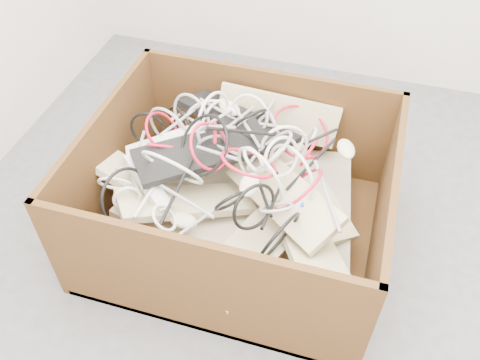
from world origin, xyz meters
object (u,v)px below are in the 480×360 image
(power_strip_right, at_px, (148,183))
(vga_plug, at_px, (308,206))
(cardboard_box, at_px, (235,211))
(power_strip_left, at_px, (167,142))

(power_strip_right, distance_m, vga_plug, 0.58)
(power_strip_right, relative_size, vga_plug, 6.13)
(cardboard_box, bearing_deg, power_strip_left, 167.97)
(power_strip_right, bearing_deg, power_strip_left, 130.91)
(cardboard_box, bearing_deg, power_strip_right, -153.54)
(power_strip_left, bearing_deg, power_strip_right, -114.55)
(cardboard_box, bearing_deg, vga_plug, -14.70)
(vga_plug, bearing_deg, cardboard_box, 177.74)
(cardboard_box, distance_m, vga_plug, 0.37)
(power_strip_right, bearing_deg, vga_plug, 45.03)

